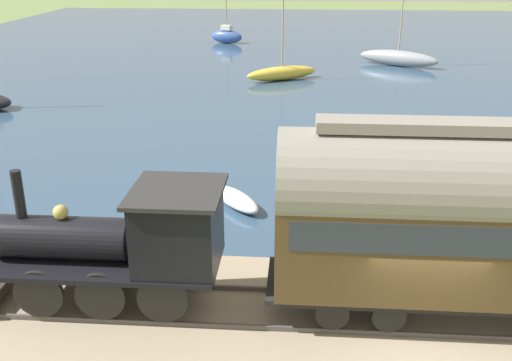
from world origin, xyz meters
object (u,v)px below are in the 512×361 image
Objects in this scene: passenger_coach at (496,214)px; sailboat_gray at (398,58)px; steam_locomotive at (131,238)px; sailboat_yellow at (282,73)px; rowboat_far_out at (236,199)px; sailboat_blue at (227,36)px.

sailboat_gray is at bearing -5.19° from passenger_coach.
steam_locomotive is 29.44m from sailboat_yellow.
sailboat_gray reaches higher than sailboat_yellow.
rowboat_far_out is (-22.22, 0.86, -0.24)m from sailboat_yellow.
passenger_coach is 1.06× the size of sailboat_gray.
sailboat_blue is at bearing 60.60° from rowboat_far_out.
sailboat_blue reaches higher than rowboat_far_out.
steam_locomotive is at bearing -157.14° from sailboat_blue.
sailboat_gray reaches higher than steam_locomotive.
sailboat_gray is at bearing 34.29° from rowboat_far_out.
rowboat_far_out is (7.06, -1.70, -1.95)m from steam_locomotive.
sailboat_gray is 29.96m from rowboat_far_out.
sailboat_gray is at bearing -86.23° from sailboat_yellow.
sailboat_yellow is 22.24m from rowboat_far_out.
sailboat_yellow reaches higher than sailboat_blue.
rowboat_far_out is at bearing -13.55° from steam_locomotive.
passenger_coach is 35.62m from sailboat_gray.
passenger_coach reaches higher than rowboat_far_out.
steam_locomotive is 46.74m from sailboat_blue.
sailboat_gray is 1.61× the size of sailboat_blue.
sailboat_blue is at bearing 83.31° from sailboat_gray.
sailboat_yellow reaches higher than rowboat_far_out.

